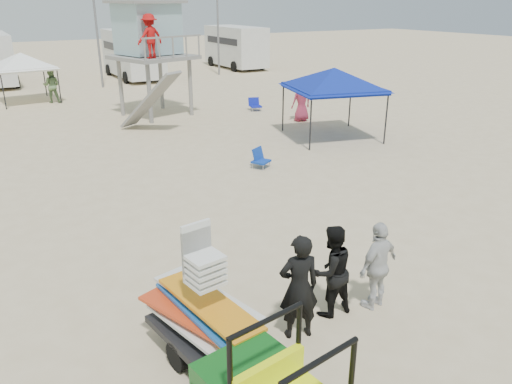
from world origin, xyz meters
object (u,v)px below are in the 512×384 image
surf_trailer (205,311)px  canopy_blue (334,71)px  man_left (299,287)px  lifeguard_tower (149,33)px

surf_trailer → canopy_blue: bearing=44.1°
man_left → canopy_blue: canopy_blue is taller
surf_trailer → canopy_blue: size_ratio=0.59×
canopy_blue → lifeguard_tower: bearing=122.3°
surf_trailer → man_left: (1.51, -0.30, 0.11)m
surf_trailer → man_left: 1.55m
surf_trailer → lifeguard_tower: bearing=73.4°
man_left → canopy_blue: (8.48, 9.99, 1.71)m
man_left → canopy_blue: bearing=-114.7°
lifeguard_tower → canopy_blue: bearing=-57.7°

